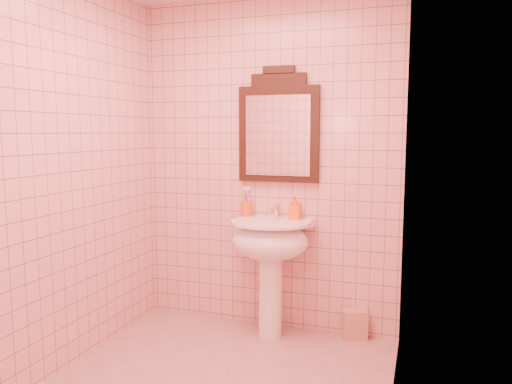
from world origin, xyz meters
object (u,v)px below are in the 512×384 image
(pedestal_sink, at_px, (270,249))
(toothbrush_cup, at_px, (246,209))
(towel, at_px, (355,324))
(mirror, at_px, (279,129))
(soap_dispenser, at_px, (295,208))

(pedestal_sink, distance_m, toothbrush_cup, 0.39)
(towel, bearing_deg, mirror, 176.89)
(mirror, xyz_separation_m, soap_dispenser, (0.15, -0.06, -0.57))
(soap_dispenser, bearing_deg, toothbrush_cup, 179.25)
(mirror, height_order, towel, mirror)
(toothbrush_cup, height_order, soap_dispenser, toothbrush_cup)
(toothbrush_cup, bearing_deg, towel, 0.60)
(mirror, bearing_deg, soap_dispenser, -21.40)
(mirror, distance_m, toothbrush_cup, 0.65)
(mirror, relative_size, soap_dispenser, 4.92)
(pedestal_sink, bearing_deg, mirror, 90.00)
(toothbrush_cup, bearing_deg, mirror, 9.73)
(soap_dispenser, xyz_separation_m, towel, (0.45, 0.02, -0.84))
(towel, bearing_deg, toothbrush_cup, -179.40)
(pedestal_sink, height_order, mirror, mirror)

